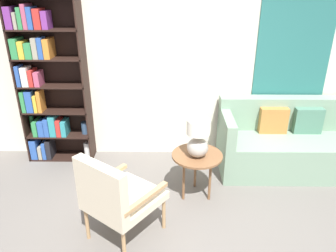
{
  "coord_description": "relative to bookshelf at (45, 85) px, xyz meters",
  "views": [
    {
      "loc": [
        0.01,
        -2.23,
        2.34
      ],
      "look_at": [
        -0.03,
        0.95,
        0.9
      ],
      "focal_mm": 35.0,
      "sensor_mm": 36.0,
      "label": 1
    }
  ],
  "objects": [
    {
      "name": "bookshelf",
      "position": [
        0.0,
        0.0,
        0.0
      ],
      "size": [
        0.88,
        0.3,
        2.14
      ],
      "color": "black",
      "rests_on": "ground_plane"
    },
    {
      "name": "side_table",
      "position": [
        1.94,
        -0.88,
        -0.58
      ],
      "size": [
        0.57,
        0.57,
        0.54
      ],
      "color": "brown",
      "rests_on": "ground_plane"
    },
    {
      "name": "couch",
      "position": [
        3.2,
        -0.24,
        -0.72
      ],
      "size": [
        1.82,
        0.8,
        0.92
      ],
      "color": "gray",
      "rests_on": "ground_plane"
    },
    {
      "name": "wall_back",
      "position": [
        1.68,
        0.19,
        0.28
      ],
      "size": [
        6.4,
        0.08,
        2.7
      ],
      "color": "silver",
      "rests_on": "ground_plane"
    },
    {
      "name": "table_lamp",
      "position": [
        1.94,
        -0.91,
        -0.3
      ],
      "size": [
        0.25,
        0.25,
        0.44
      ],
      "color": "#A59E93",
      "rests_on": "side_table"
    },
    {
      "name": "armchair",
      "position": [
        1.14,
        -1.62,
        -0.54
      ],
      "size": [
        0.85,
        0.86,
        0.92
      ],
      "color": "tan",
      "rests_on": "ground_plane"
    }
  ]
}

